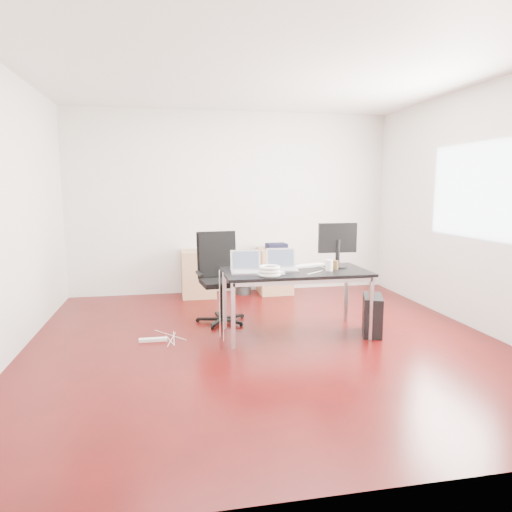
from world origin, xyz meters
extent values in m
plane|color=#3A0606|center=(0.00, 0.00, 0.00)|extent=(5.00, 5.00, 0.00)
plane|color=silver|center=(0.00, 0.00, 2.80)|extent=(5.00, 5.00, 0.00)
plane|color=silver|center=(0.00, 2.50, 1.40)|extent=(5.00, 0.00, 5.00)
plane|color=silver|center=(0.00, -2.50, 1.40)|extent=(5.00, 0.00, 5.00)
plane|color=silver|center=(-2.50, 0.00, 1.40)|extent=(0.00, 5.00, 5.00)
plane|color=silver|center=(2.50, 0.00, 1.40)|extent=(0.00, 5.00, 5.00)
plane|color=white|center=(2.48, 0.20, 1.60)|extent=(0.00, 1.50, 1.50)
cube|color=black|center=(0.37, 0.19, 0.71)|extent=(1.60, 0.80, 0.03)
cube|color=silver|center=(-0.38, -0.16, 0.35)|extent=(0.04, 0.04, 0.70)
cube|color=silver|center=(-0.38, 0.54, 0.35)|extent=(0.04, 0.04, 0.70)
cube|color=silver|center=(1.12, -0.16, 0.35)|extent=(0.04, 0.04, 0.70)
cube|color=silver|center=(1.12, 0.54, 0.35)|extent=(0.04, 0.04, 0.70)
cylinder|color=black|center=(-0.38, 0.80, 0.23)|extent=(0.06, 0.06, 0.47)
cube|color=black|center=(-0.38, 0.80, 0.50)|extent=(0.53, 0.52, 0.06)
cube|color=black|center=(-0.40, 1.02, 0.81)|extent=(0.47, 0.15, 0.55)
cube|color=#A37551|center=(-0.56, 2.23, 0.35)|extent=(0.50, 0.50, 0.70)
cube|color=#A37551|center=(0.62, 2.23, 0.35)|extent=(0.50, 0.50, 0.70)
cube|color=black|center=(1.23, 0.03, 0.22)|extent=(0.35, 0.49, 0.44)
cylinder|color=black|center=(0.13, 2.25, 0.14)|extent=(0.25, 0.25, 0.28)
cube|color=white|center=(-1.19, 0.24, 0.02)|extent=(0.30, 0.06, 0.04)
cube|color=silver|center=(-0.18, 0.14, 0.74)|extent=(0.35, 0.26, 0.01)
cube|color=silver|center=(-0.17, 0.25, 0.85)|extent=(0.33, 0.07, 0.22)
cube|color=#475166|center=(-0.17, 0.24, 0.85)|extent=(0.29, 0.06, 0.18)
cube|color=silver|center=(0.23, 0.21, 0.74)|extent=(0.35, 0.26, 0.01)
cube|color=silver|center=(0.24, 0.32, 0.85)|extent=(0.33, 0.08, 0.22)
cube|color=#475166|center=(0.24, 0.32, 0.85)|extent=(0.29, 0.06, 0.18)
cylinder|color=black|center=(0.91, 0.29, 0.74)|extent=(0.26, 0.26, 0.02)
cylinder|color=black|center=(0.91, 0.29, 0.90)|extent=(0.05, 0.05, 0.30)
cube|color=black|center=(0.91, 0.31, 1.07)|extent=(0.45, 0.05, 0.34)
cube|color=#475166|center=(0.91, 0.34, 1.07)|extent=(0.40, 0.01, 0.29)
cube|color=white|center=(0.58, 0.41, 0.74)|extent=(0.46, 0.26, 0.02)
cylinder|color=white|center=(0.74, 0.11, 0.79)|extent=(0.10, 0.10, 0.12)
cylinder|color=#4E391B|center=(0.83, 0.17, 0.78)|extent=(0.08, 0.08, 0.10)
torus|color=white|center=(0.02, -0.07, 0.75)|extent=(0.24, 0.24, 0.04)
torus|color=white|center=(0.02, -0.07, 0.78)|extent=(0.23, 0.23, 0.04)
torus|color=white|center=(0.02, -0.07, 0.82)|extent=(0.22, 0.22, 0.04)
cube|color=white|center=(0.16, 0.00, 0.74)|extent=(0.08, 0.08, 0.03)
cube|color=#9E9E9E|center=(-0.53, 2.15, 0.79)|extent=(0.10, 0.09, 0.18)
cube|color=black|center=(0.64, 2.17, 0.74)|extent=(0.31, 0.26, 0.09)
camera|label=1|loc=(-1.00, -4.61, 1.64)|focal=32.00mm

